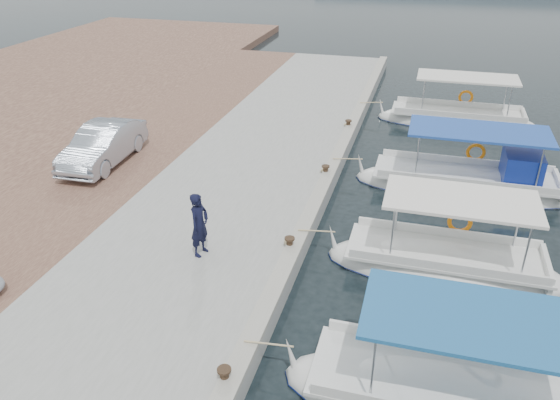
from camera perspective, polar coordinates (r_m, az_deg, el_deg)
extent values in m
plane|color=black|center=(13.95, 0.83, -10.16)|extent=(400.00, 400.00, 0.00)
cube|color=gray|center=(18.65, -4.18, 1.06)|extent=(6.00, 40.00, 0.50)
cube|color=#9D9A8B|center=(17.85, 4.24, 0.90)|extent=(0.44, 40.00, 0.12)
cube|color=brown|center=(20.75, -17.34, 2.65)|extent=(4.00, 40.00, 0.50)
cube|color=silver|center=(11.50, 17.64, -17.98)|extent=(5.45, 1.95, 0.08)
cube|color=#1F5E9B|center=(10.46, 19.84, -11.67)|extent=(3.98, 2.08, 0.08)
cylinder|color=silver|center=(10.28, 9.67, -17.16)|extent=(0.05, 0.05, 1.60)
torus|color=orange|center=(12.04, 19.37, -13.01)|extent=(0.68, 0.12, 0.68)
ellipsoid|color=silver|center=(15.51, 16.72, -6.95)|extent=(6.33, 2.15, 1.30)
ellipsoid|color=navy|center=(15.52, 16.71, -7.01)|extent=(6.36, 2.20, 0.22)
cube|color=silver|center=(15.24, 16.97, -5.39)|extent=(5.19, 1.85, 0.08)
cube|color=white|center=(14.47, 18.46, 0.02)|extent=(3.80, 1.98, 0.08)
cylinder|color=silver|center=(14.11, 11.64, -3.68)|extent=(0.05, 0.05, 1.60)
torus|color=orange|center=(15.93, 18.28, -2.22)|extent=(0.68, 0.12, 0.68)
ellipsoid|color=silver|center=(20.24, 18.65, 1.18)|extent=(7.61, 2.33, 1.30)
ellipsoid|color=navy|center=(20.25, 18.64, 1.13)|extent=(7.64, 2.38, 0.22)
cube|color=silver|center=(20.04, 18.86, 2.46)|extent=(6.24, 2.00, 0.08)
cube|color=#2149A6|center=(19.46, 20.14, 6.77)|extent=(4.56, 2.14, 0.08)
cylinder|color=silver|center=(18.86, 14.13, 4.24)|extent=(0.05, 0.05, 1.60)
torus|color=orange|center=(20.91, 19.78, 4.70)|extent=(0.68, 0.12, 0.68)
cube|color=navy|center=(20.04, 23.94, 3.26)|extent=(1.20, 1.63, 1.00)
ellipsoid|color=silver|center=(26.81, 17.95, 7.67)|extent=(7.25, 2.18, 1.30)
ellipsoid|color=navy|center=(26.82, 17.95, 7.63)|extent=(7.29, 2.22, 0.22)
cube|color=silver|center=(26.66, 18.11, 8.68)|extent=(5.95, 1.87, 0.08)
cube|color=white|center=(26.23, 19.03, 12.01)|extent=(4.35, 2.00, 0.08)
cylinder|color=silver|center=(25.61, 14.72, 10.28)|extent=(0.05, 0.05, 1.60)
torus|color=orange|center=(27.54, 18.85, 10.13)|extent=(0.68, 0.12, 0.68)
cylinder|color=black|center=(11.10, -5.83, -17.79)|extent=(0.18, 0.18, 0.30)
cylinder|color=black|center=(10.99, -5.86, -17.24)|extent=(0.28, 0.28, 0.05)
cylinder|color=black|center=(14.84, 1.01, -4.54)|extent=(0.18, 0.18, 0.30)
cylinder|color=black|center=(14.76, 1.01, -4.05)|extent=(0.28, 0.28, 0.05)
cylinder|color=black|center=(19.17, 4.78, 3.11)|extent=(0.18, 0.18, 0.30)
cylinder|color=black|center=(19.11, 4.80, 3.52)|extent=(0.28, 0.28, 0.05)
cylinder|color=black|center=(23.76, 7.15, 7.88)|extent=(0.18, 0.18, 0.30)
cylinder|color=black|center=(23.71, 7.17, 8.22)|extent=(0.28, 0.28, 0.05)
imported|color=black|center=(14.39, -8.42, -2.57)|extent=(0.54, 0.72, 1.77)
imported|color=#A6AFBD|center=(20.84, -18.01, 5.52)|extent=(1.66, 4.32, 1.41)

